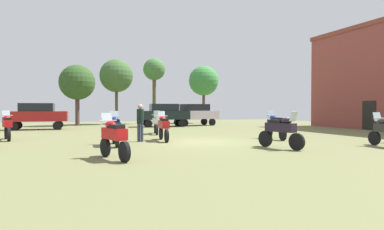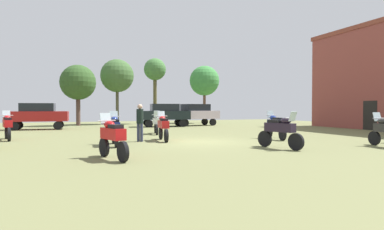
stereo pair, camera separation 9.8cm
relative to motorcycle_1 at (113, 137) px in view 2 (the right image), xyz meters
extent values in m
cube|color=olive|center=(4.59, 3.92, -0.73)|extent=(44.00, 52.00, 0.02)
cube|color=black|center=(19.62, 7.24, 0.36)|extent=(0.08, 1.20, 2.20)
cylinder|color=black|center=(-0.20, 0.68, -0.40)|extent=(0.29, 0.65, 0.64)
cylinder|color=black|center=(0.21, -0.73, -0.40)|extent=(0.29, 0.65, 0.64)
cube|color=red|center=(0.01, -0.03, 0.10)|extent=(0.70, 1.30, 0.36)
ellipsoid|color=red|center=(-0.07, 0.24, 0.38)|extent=(0.44, 0.55, 0.24)
cube|color=black|center=(0.07, -0.24, 0.34)|extent=(0.45, 0.62, 0.12)
cube|color=silver|center=(-0.16, 0.54, 0.56)|extent=(0.39, 0.25, 0.39)
cylinder|color=#B7B7BC|center=(-0.13, 0.45, 0.50)|extent=(0.61, 0.21, 0.04)
cylinder|color=black|center=(3.67, 8.57, -0.40)|extent=(0.23, 0.65, 0.64)
cylinder|color=black|center=(3.94, 10.01, -0.40)|extent=(0.23, 0.65, 0.64)
cube|color=silver|center=(3.81, 9.29, 0.10)|extent=(0.58, 1.29, 0.36)
ellipsoid|color=silver|center=(3.76, 9.02, 0.38)|extent=(0.40, 0.53, 0.24)
cube|color=black|center=(3.85, 9.51, 0.34)|extent=(0.40, 0.61, 0.12)
cube|color=silver|center=(3.70, 8.71, 0.56)|extent=(0.38, 0.22, 0.39)
cylinder|color=#B7B7BC|center=(3.72, 8.80, 0.50)|extent=(0.62, 0.15, 0.04)
cylinder|color=black|center=(6.86, -0.36, -0.38)|extent=(0.30, 0.68, 0.67)
cylinder|color=black|center=(6.44, 1.14, -0.38)|extent=(0.30, 0.68, 0.67)
cube|color=black|center=(6.65, 0.39, 0.13)|extent=(0.70, 1.37, 0.36)
ellipsoid|color=black|center=(6.73, 0.11, 0.41)|extent=(0.44, 0.55, 0.24)
cube|color=black|center=(6.59, 0.61, 0.37)|extent=(0.44, 0.62, 0.12)
cube|color=silver|center=(6.82, -0.21, 0.59)|extent=(0.39, 0.24, 0.39)
cylinder|color=#B7B7BC|center=(6.79, -0.12, 0.53)|extent=(0.61, 0.20, 0.04)
cylinder|color=black|center=(3.17, 5.82, -0.40)|extent=(0.18, 0.65, 0.64)
cylinder|color=black|center=(3.01, 4.25, -0.40)|extent=(0.18, 0.65, 0.64)
cube|color=red|center=(3.09, 5.03, 0.10)|extent=(0.49, 1.37, 0.36)
ellipsoid|color=red|center=(3.12, 5.33, 0.38)|extent=(0.37, 0.51, 0.24)
cube|color=black|center=(3.06, 4.80, 0.34)|extent=(0.35, 0.59, 0.12)
cube|color=silver|center=(3.15, 5.67, 0.56)|extent=(0.37, 0.19, 0.39)
cylinder|color=#B7B7BC|center=(3.14, 5.57, 0.50)|extent=(0.62, 0.10, 0.04)
cylinder|color=black|center=(0.60, 4.63, -0.39)|extent=(0.15, 0.67, 0.67)
cylinder|color=black|center=(0.52, 3.08, -0.39)|extent=(0.15, 0.67, 0.67)
cube|color=navy|center=(0.56, 3.85, 0.13)|extent=(0.43, 1.34, 0.36)
ellipsoid|color=navy|center=(0.58, 4.15, 0.41)|extent=(0.34, 0.50, 0.24)
cube|color=black|center=(0.55, 3.62, 0.37)|extent=(0.33, 0.57, 0.12)
cube|color=silver|center=(0.59, 4.48, 0.59)|extent=(0.37, 0.17, 0.39)
cylinder|color=#B7B7BC|center=(0.59, 4.38, 0.53)|extent=(0.62, 0.07, 0.04)
cylinder|color=black|center=(-4.44, 8.98, -0.38)|extent=(0.27, 0.68, 0.67)
cylinder|color=black|center=(-4.08, 7.47, -0.38)|extent=(0.27, 0.68, 0.67)
cube|color=red|center=(-4.26, 8.22, 0.13)|extent=(0.66, 1.37, 0.36)
ellipsoid|color=red|center=(-4.32, 8.51, 0.41)|extent=(0.42, 0.54, 0.24)
cube|color=black|center=(-4.20, 8.00, 0.37)|extent=(0.42, 0.61, 0.12)
cube|color=silver|center=(-4.40, 8.83, 0.59)|extent=(0.39, 0.23, 0.39)
cylinder|color=#B7B7BC|center=(-4.38, 8.73, 0.53)|extent=(0.61, 0.18, 0.04)
cylinder|color=black|center=(11.29, -0.08, -0.41)|extent=(0.20, 0.63, 0.62)
ellipsoid|color=#2C2A2A|center=(11.23, -0.53, 0.35)|extent=(0.38, 0.52, 0.24)
cube|color=silver|center=(11.27, -0.22, 0.53)|extent=(0.38, 0.20, 0.39)
cylinder|color=#B7B7BC|center=(11.25, -0.31, 0.47)|extent=(0.62, 0.11, 0.04)
cylinder|color=black|center=(8.98, 4.58, -0.39)|extent=(0.23, 0.67, 0.66)
cylinder|color=black|center=(8.71, 3.01, -0.39)|extent=(0.23, 0.67, 0.66)
cube|color=navy|center=(8.85, 3.79, 0.12)|extent=(0.58, 1.39, 0.36)
ellipsoid|color=navy|center=(8.90, 4.09, 0.40)|extent=(0.40, 0.53, 0.24)
cube|color=black|center=(8.81, 3.56, 0.36)|extent=(0.39, 0.60, 0.12)
cube|color=silver|center=(8.96, 4.43, 0.58)|extent=(0.38, 0.21, 0.39)
cylinder|color=#B7B7BC|center=(8.94, 4.33, 0.52)|extent=(0.62, 0.14, 0.04)
cylinder|color=black|center=(4.99, 16.28, -0.40)|extent=(0.66, 0.28, 0.64)
cylinder|color=black|center=(5.12, 17.71, -0.40)|extent=(0.66, 0.28, 0.64)
cylinder|color=black|center=(7.90, 16.00, -0.40)|extent=(0.66, 0.28, 0.64)
cylinder|color=black|center=(8.03, 17.44, -0.40)|extent=(0.66, 0.28, 0.64)
cube|color=black|center=(6.51, 16.86, 0.29)|extent=(4.45, 2.20, 0.75)
cube|color=black|center=(6.51, 16.86, 0.97)|extent=(2.50, 1.80, 0.61)
cylinder|color=black|center=(8.31, 16.51, -0.40)|extent=(0.67, 0.32, 0.64)
cylinder|color=black|center=(8.09, 17.93, -0.40)|extent=(0.67, 0.32, 0.64)
cylinder|color=black|center=(11.20, 16.95, -0.40)|extent=(0.67, 0.32, 0.64)
cylinder|color=black|center=(10.98, 18.38, -0.40)|extent=(0.67, 0.32, 0.64)
cube|color=#B9AAB9|center=(9.65, 17.44, 0.29)|extent=(4.52, 2.43, 0.75)
cube|color=black|center=(9.65, 17.44, 0.97)|extent=(2.58, 1.93, 0.61)
cylinder|color=black|center=(-5.04, 15.87, -0.40)|extent=(0.65, 0.25, 0.64)
cylinder|color=black|center=(-4.96, 17.31, -0.40)|extent=(0.65, 0.25, 0.64)
cylinder|color=black|center=(-2.12, 15.71, -0.40)|extent=(0.65, 0.25, 0.64)
cylinder|color=black|center=(-2.04, 17.15, -0.40)|extent=(0.65, 0.25, 0.64)
cube|color=maroon|center=(-3.54, 16.51, 0.29)|extent=(4.39, 2.03, 0.75)
cube|color=black|center=(-3.54, 16.51, 0.97)|extent=(2.45, 1.71, 0.61)
cylinder|color=#2F354F|center=(1.85, 5.11, -0.28)|extent=(0.14, 0.14, 0.89)
cylinder|color=#2F354F|center=(1.99, 5.01, -0.28)|extent=(0.14, 0.14, 0.89)
cylinder|color=black|center=(1.92, 5.06, 0.52)|extent=(0.48, 0.48, 0.70)
sphere|color=tan|center=(1.92, 5.06, 0.99)|extent=(0.24, 0.24, 0.24)
cylinder|color=#4F3832|center=(-0.54, 21.36, 0.93)|extent=(0.39, 0.39, 3.29)
sphere|color=#2F5022|center=(-0.54, 21.36, 3.31)|extent=(3.26, 3.26, 3.26)
cylinder|color=#4D4A36|center=(3.25, 22.91, 1.36)|extent=(0.30, 0.30, 4.16)
sphere|color=#3D6030|center=(3.25, 22.91, 4.19)|extent=(3.35, 3.35, 3.35)
cylinder|color=brown|center=(12.56, 22.21, 1.23)|extent=(0.31, 0.31, 3.90)
sphere|color=#3B853C|center=(12.56, 22.21, 3.91)|extent=(3.26, 3.26, 3.26)
cylinder|color=brown|center=(7.13, 22.71, 1.87)|extent=(0.38, 0.38, 5.19)
sphere|color=#407237|center=(7.13, 22.71, 4.99)|extent=(2.31, 2.31, 2.31)
camera|label=1|loc=(-1.36, -10.51, 0.91)|focal=30.29mm
camera|label=2|loc=(-1.27, -10.54, 0.91)|focal=30.29mm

